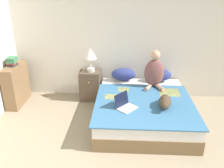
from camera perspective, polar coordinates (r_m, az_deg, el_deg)
name	(u,v)px	position (r m, az deg, el deg)	size (l,w,h in m)	color
wall_back	(133,40)	(5.10, 5.00, 10.60)	(6.11, 0.05, 2.55)	beige
bed	(143,109)	(4.47, 7.46, -5.96)	(1.72, 2.02, 0.44)	brown
pillow_near	(124,74)	(5.08, 2.79, 2.36)	(0.52, 0.27, 0.27)	navy
pillow_far	(159,75)	(5.13, 11.23, 2.15)	(0.52, 0.27, 0.27)	navy
person_sitting	(154,72)	(4.77, 10.14, 2.95)	(0.39, 0.38, 0.75)	brown
cat_tabby	(165,102)	(4.07, 12.64, -4.22)	(0.28, 0.59, 0.20)	#473828
laptop_open	(125,105)	(3.99, 3.23, -5.09)	(0.42, 0.42, 0.24)	#B7B7BC
nightstand	(90,85)	(5.19, -5.24, -0.25)	(0.43, 0.41, 0.65)	brown
table_lamp	(90,55)	(4.94, -5.20, 6.85)	(0.25, 0.25, 0.50)	beige
bookshelf	(16,85)	(5.31, -22.02, -0.20)	(0.25, 0.76, 0.85)	brown
book_stack_top	(12,61)	(5.14, -22.90, 5.08)	(0.18, 0.24, 0.18)	#2D2D33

